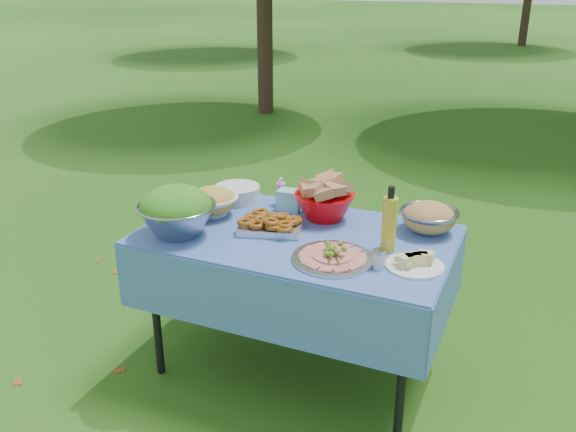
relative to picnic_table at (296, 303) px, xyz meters
The scene contains 14 objects.
ground 0.38m from the picnic_table, ahead, with size 80.00×80.00×0.00m, color #13390A.
picnic_table is the anchor object (origin of this frame).
salad_bowl 0.75m from the picnic_table, 155.29° to the right, with size 0.37×0.37×0.24m, color #94959C, non-canonical shape.
pasta_bowl_white 0.67m from the picnic_table, behind, with size 0.26×0.26×0.15m, color white, non-canonical shape.
plate_stack 0.70m from the picnic_table, 148.05° to the left, with size 0.25×0.25×0.08m, color white.
wipes_box 0.54m from the picnic_table, 119.42° to the left, with size 0.12×0.09×0.11m, color #82CDD6.
sanitizer_bottle 0.61m from the picnic_table, 124.65° to the left, with size 0.05×0.05×0.15m, color #D07A98.
bread_bowl 0.54m from the picnic_table, 77.58° to the left, with size 0.31×0.31×0.20m, color red, non-canonical shape.
pasta_bowl_steel 0.78m from the picnic_table, 26.43° to the left, with size 0.27×0.27×0.15m, color #94959C, non-canonical shape.
fried_tray 0.44m from the picnic_table, behind, with size 0.30×0.21×0.07m, color silver.
charcuterie_platter 0.53m from the picnic_table, 37.90° to the right, with size 0.36×0.36×0.08m, color silver.
oil_bottle 0.69m from the picnic_table, ahead, with size 0.07×0.07×0.30m, color gold.
cheese_plate 0.74m from the picnic_table, 11.80° to the right, with size 0.25×0.25×0.07m, color white.
shaker 0.65m from the picnic_table, 22.76° to the right, with size 0.05×0.05×0.08m, color silver.
Camera 1 is at (1.03, -2.46, 1.93)m, focal length 38.00 mm.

